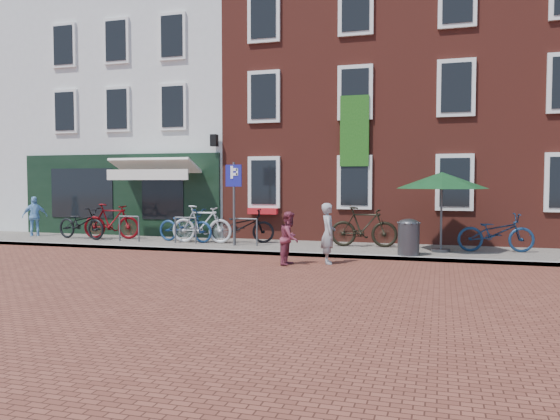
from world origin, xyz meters
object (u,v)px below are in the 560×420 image
(bicycle_4, at_px, (242,226))
(bicycle_0, at_px, (81,223))
(bicycle_3, at_px, (202,224))
(woman, at_px, (328,233))
(bicycle_1, at_px, (111,221))
(boy, at_px, (290,238))
(bicycle_5, at_px, (364,227))
(parasol, at_px, (442,177))
(bicycle_6, at_px, (496,233))
(parking_sign, at_px, (234,189))
(cafe_person, at_px, (35,216))
(litter_bin, at_px, (409,235))
(bicycle_2, at_px, (185,225))

(bicycle_4, bearing_deg, bicycle_0, 83.20)
(bicycle_3, bearing_deg, woman, -122.93)
(bicycle_1, height_order, bicycle_3, same)
(boy, height_order, bicycle_3, boy)
(bicycle_1, xyz_separation_m, bicycle_3, (3.42, -0.26, 0.00))
(bicycle_5, bearing_deg, parasol, -107.43)
(woman, relative_size, boy, 1.15)
(bicycle_1, xyz_separation_m, bicycle_6, (12.04, 0.03, -0.06))
(parking_sign, relative_size, bicycle_1, 1.28)
(cafe_person, distance_m, bicycle_4, 7.77)
(woman, relative_size, bicycle_3, 0.76)
(parking_sign, distance_m, bicycle_1, 4.81)
(litter_bin, xyz_separation_m, bicycle_0, (-10.72, 1.03, 0.00))
(boy, bearing_deg, bicycle_2, 58.27)
(parasol, xyz_separation_m, bicycle_4, (-5.99, 0.53, -1.51))
(parasol, relative_size, bicycle_4, 1.21)
(bicycle_1, bearing_deg, boy, -122.77)
(parking_sign, distance_m, bicycle_4, 1.38)
(parking_sign, xyz_separation_m, boy, (2.44, -2.54, -1.14))
(woman, distance_m, bicycle_0, 9.19)
(bicycle_5, bearing_deg, woman, 166.56)
(parasol, bearing_deg, bicycle_4, 174.94)
(woman, relative_size, bicycle_1, 0.76)
(bicycle_0, xyz_separation_m, bicycle_3, (4.35, 0.09, 0.06))
(bicycle_2, xyz_separation_m, bicycle_6, (9.25, 0.15, 0.00))
(litter_bin, distance_m, bicycle_4, 5.40)
(litter_bin, height_order, bicycle_2, bicycle_2)
(bicycle_1, distance_m, bicycle_2, 2.79)
(bicycle_1, xyz_separation_m, bicycle_5, (8.43, 0.14, 0.00))
(parasol, distance_m, boy, 4.72)
(parasol, distance_m, bicycle_2, 7.97)
(boy, xyz_separation_m, bicycle_2, (-4.29, 3.03, -0.02))
(litter_bin, height_order, bicycle_5, bicycle_5)
(litter_bin, bearing_deg, woman, -143.94)
(parasol, xyz_separation_m, woman, (-2.66, -2.35, -1.39))
(bicycle_0, distance_m, bicycle_2, 3.72)
(cafe_person, xyz_separation_m, bicycle_3, (6.57, -0.32, -0.11))
(litter_bin, bearing_deg, bicycle_0, 174.50)
(bicycle_0, height_order, bicycle_1, bicycle_1)
(bicycle_3, height_order, bicycle_4, bicycle_3)
(boy, xyz_separation_m, bicycle_0, (-8.00, 2.79, -0.02))
(cafe_person, bearing_deg, boy, 122.46)
(litter_bin, relative_size, bicycle_5, 0.52)
(litter_bin, height_order, boy, boy)
(bicycle_0, bearing_deg, bicycle_2, -75.92)
(boy, xyz_separation_m, bicycle_4, (-2.46, 3.29, -0.02))
(woman, distance_m, bicycle_1, 8.41)
(boy, distance_m, bicycle_4, 4.11)
(woman, bearing_deg, parasol, -67.15)
(bicycle_5, xyz_separation_m, bicycle_6, (3.61, -0.11, -0.06))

